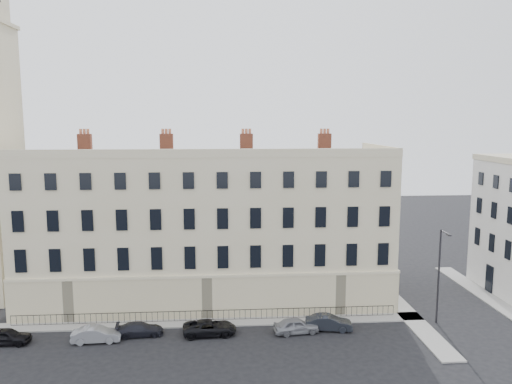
{
  "coord_description": "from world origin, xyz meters",
  "views": [
    {
      "loc": [
        -4.66,
        -38.52,
        18.27
      ],
      "look_at": [
        -1.17,
        10.0,
        11.32
      ],
      "focal_mm": 35.0,
      "sensor_mm": 36.0,
      "label": 1
    }
  ],
  "objects_px": {
    "car_b": "(96,334)",
    "car_e": "(296,326)",
    "car_f": "(329,323)",
    "streetlamp": "(439,272)",
    "car_a": "(6,336)",
    "car_d": "(210,328)",
    "car_c": "(140,329)"
  },
  "relations": [
    {
      "from": "car_b",
      "to": "car_e",
      "type": "height_order",
      "value": "car_e"
    },
    {
      "from": "car_a",
      "to": "car_b",
      "type": "xyz_separation_m",
      "value": [
        7.32,
        -0.13,
        -0.01
      ]
    },
    {
      "from": "car_a",
      "to": "car_c",
      "type": "height_order",
      "value": "car_a"
    },
    {
      "from": "car_a",
      "to": "car_b",
      "type": "distance_m",
      "value": 7.32
    },
    {
      "from": "car_a",
      "to": "car_f",
      "type": "relative_size",
      "value": 0.96
    },
    {
      "from": "car_b",
      "to": "streetlamp",
      "type": "relative_size",
      "value": 0.46
    },
    {
      "from": "car_d",
      "to": "streetlamp",
      "type": "height_order",
      "value": "streetlamp"
    },
    {
      "from": "car_c",
      "to": "streetlamp",
      "type": "xyz_separation_m",
      "value": [
        26.57,
        0.75,
        4.25
      ]
    },
    {
      "from": "car_a",
      "to": "streetlamp",
      "type": "bearing_deg",
      "value": -85.69
    },
    {
      "from": "car_c",
      "to": "car_f",
      "type": "bearing_deg",
      "value": -95.12
    },
    {
      "from": "car_b",
      "to": "streetlamp",
      "type": "xyz_separation_m",
      "value": [
        29.98,
        1.74,
        4.18
      ]
    },
    {
      "from": "car_a",
      "to": "car_d",
      "type": "distance_m",
      "value": 16.72
    },
    {
      "from": "car_b",
      "to": "car_f",
      "type": "xyz_separation_m",
      "value": [
        19.81,
        0.97,
        0.02
      ]
    },
    {
      "from": "car_e",
      "to": "car_f",
      "type": "bearing_deg",
      "value": -89.21
    },
    {
      "from": "car_a",
      "to": "streetlamp",
      "type": "xyz_separation_m",
      "value": [
        37.3,
        1.61,
        4.17
      ]
    },
    {
      "from": "car_a",
      "to": "car_c",
      "type": "relative_size",
      "value": 0.98
    },
    {
      "from": "car_d",
      "to": "car_e",
      "type": "relative_size",
      "value": 1.17
    },
    {
      "from": "car_a",
      "to": "car_f",
      "type": "xyz_separation_m",
      "value": [
        27.13,
        0.85,
        0.01
      ]
    },
    {
      "from": "car_b",
      "to": "car_d",
      "type": "distance_m",
      "value": 9.41
    },
    {
      "from": "car_e",
      "to": "car_c",
      "type": "bearing_deg",
      "value": 80.73
    },
    {
      "from": "car_a",
      "to": "car_d",
      "type": "bearing_deg",
      "value": -86.04
    },
    {
      "from": "car_b",
      "to": "car_c",
      "type": "distance_m",
      "value": 3.56
    },
    {
      "from": "car_e",
      "to": "car_f",
      "type": "xyz_separation_m",
      "value": [
        2.94,
        0.42,
        0.0
      ]
    },
    {
      "from": "car_c",
      "to": "car_d",
      "type": "relative_size",
      "value": 0.87
    },
    {
      "from": "car_d",
      "to": "car_b",
      "type": "bearing_deg",
      "value": 90.8
    },
    {
      "from": "car_c",
      "to": "car_b",
      "type": "bearing_deg",
      "value": 101.12
    },
    {
      "from": "car_f",
      "to": "car_a",
      "type": "bearing_deg",
      "value": 100.61
    },
    {
      "from": "car_f",
      "to": "streetlamp",
      "type": "distance_m",
      "value": 11.02
    },
    {
      "from": "streetlamp",
      "to": "car_c",
      "type": "bearing_deg",
      "value": -178.11
    },
    {
      "from": "car_a",
      "to": "car_d",
      "type": "height_order",
      "value": "car_a"
    },
    {
      "from": "car_b",
      "to": "car_d",
      "type": "xyz_separation_m",
      "value": [
        9.38,
        0.74,
        -0.02
      ]
    },
    {
      "from": "car_d",
      "to": "car_c",
      "type": "bearing_deg",
      "value": 83.91
    }
  ]
}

